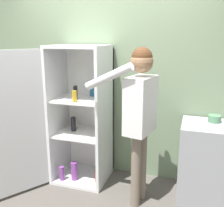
{
  "coord_description": "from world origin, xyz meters",
  "views": [
    {
      "loc": [
        1.07,
        -2.26,
        1.82
      ],
      "look_at": [
        0.15,
        0.63,
        1.05
      ],
      "focal_mm": 42.0,
      "sensor_mm": 36.0,
      "label": 1
    }
  ],
  "objects": [
    {
      "name": "bowl",
      "position": [
        1.32,
        0.76,
        0.93
      ],
      "size": [
        0.14,
        0.14,
        0.08
      ],
      "color": "#517F5B",
      "rests_on": "counter"
    },
    {
      "name": "person",
      "position": [
        0.55,
        0.33,
        1.12
      ],
      "size": [
        0.72,
        0.52,
        1.73
      ],
      "color": "#726656",
      "rests_on": "ground_plane"
    },
    {
      "name": "counter",
      "position": [
        1.32,
        0.65,
        0.45
      ],
      "size": [
        0.69,
        0.56,
        0.89
      ],
      "color": "gray",
      "rests_on": "ground_plane"
    },
    {
      "name": "wall_back",
      "position": [
        0.0,
        0.98,
        1.27
      ],
      "size": [
        7.0,
        0.06,
        2.55
      ],
      "color": "gray",
      "rests_on": "ground_plane"
    },
    {
      "name": "refrigerator",
      "position": [
        -0.39,
        0.55,
        0.85
      ],
      "size": [
        1.09,
        1.16,
        1.73
      ],
      "color": "silver",
      "rests_on": "ground_plane"
    }
  ]
}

